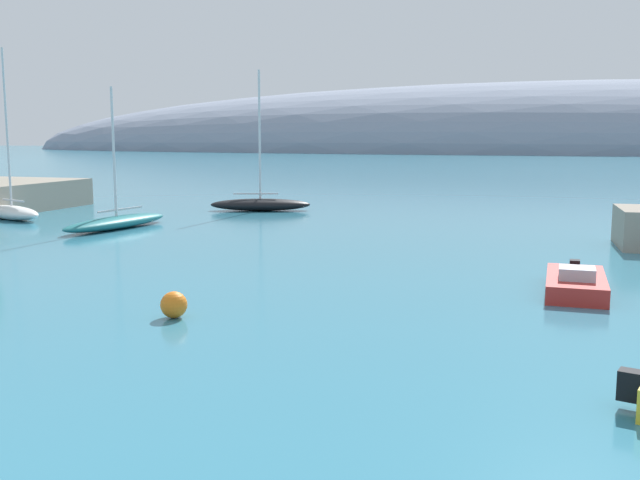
# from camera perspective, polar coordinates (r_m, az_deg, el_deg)

# --- Properties ---
(distant_ridge) EXTENTS (387.55, 89.11, 43.91)m
(distant_ridge) POSITION_cam_1_polar(r_m,az_deg,el_deg) (242.11, 18.87, 6.58)
(distant_ridge) COLOR gray
(distant_ridge) RESTS_ON ground
(sailboat_white_near_shore) EXTENTS (5.87, 3.63, 10.67)m
(sailboat_white_near_shore) POSITION_cam_1_polar(r_m,az_deg,el_deg) (49.97, -23.09, 2.12)
(sailboat_white_near_shore) COLOR white
(sailboat_white_near_shore) RESTS_ON water
(sailboat_teal_mid_mooring) EXTENTS (3.02, 8.27, 8.03)m
(sailboat_teal_mid_mooring) POSITION_cam_1_polar(r_m,az_deg,el_deg) (43.19, -15.72, 1.42)
(sailboat_teal_mid_mooring) COLOR #1E6B70
(sailboat_teal_mid_mooring) RESTS_ON water
(sailboat_black_outer_mooring) EXTENTS (7.33, 4.09, 9.80)m
(sailboat_black_outer_mooring) POSITION_cam_1_polar(r_m,az_deg,el_deg) (51.59, -4.72, 2.89)
(sailboat_black_outer_mooring) COLOR black
(sailboat_black_outer_mooring) RESTS_ON water
(motorboat_red_outer) EXTENTS (1.97, 5.01, 1.00)m
(motorboat_red_outer) POSITION_cam_1_polar(r_m,az_deg,el_deg) (26.18, 19.49, -3.20)
(motorboat_red_outer) COLOR red
(motorboat_red_outer) RESTS_ON water
(mooring_buoy_orange) EXTENTS (0.79, 0.79, 0.79)m
(mooring_buoy_orange) POSITION_cam_1_polar(r_m,az_deg,el_deg) (21.78, -11.43, -5.02)
(mooring_buoy_orange) COLOR orange
(mooring_buoy_orange) RESTS_ON water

